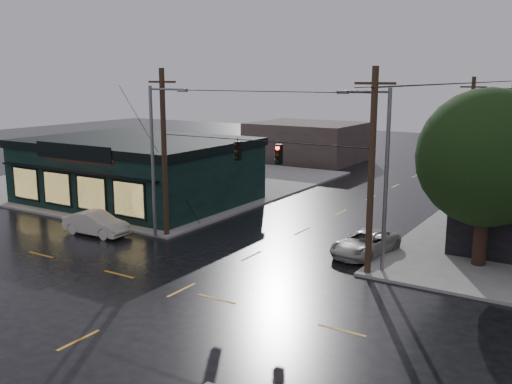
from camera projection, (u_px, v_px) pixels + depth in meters
The scene contains 14 objects.
ground_plane at pixel (182, 290), 26.25m from camera, with size 160.00×160.00×0.00m, color black.
sidewalk_nw at pixel (152, 181), 53.26m from camera, with size 28.00×28.00×0.15m, color gray.
pizza_shop at pixel (137, 169), 44.30m from camera, with size 16.30×12.34×4.90m.
corner_tree at pixel (487, 158), 28.30m from camera, with size 6.94×6.94×9.03m.
utility_pole_nw at pixel (167, 236), 35.04m from camera, with size 2.00×0.32×10.15m, color #301E15, non-canonical shape.
utility_pole_ne at pixel (367, 275), 28.26m from camera, with size 2.00×0.32×10.15m, color #301E15, non-canonical shape.
utility_pole_far_a at pixel (465, 198), 46.11m from camera, with size 2.00×0.32×9.65m, color #301E15, non-canonical shape.
utility_pole_far_b at pixel (506, 166), 62.71m from camera, with size 2.00×0.32×9.15m, color #301E15, non-canonical shape.
span_signal_assembly at pixel (258, 152), 30.46m from camera, with size 13.00×0.48×1.23m.
streetlight_nw at pixel (156, 238), 34.61m from camera, with size 5.40×0.30×9.15m, color slate, non-canonical shape.
streetlight_ne at pixel (382, 273), 28.58m from camera, with size 5.40×0.30×9.15m, color slate, non-canonical shape.
bg_building_west at pixel (307, 142), 66.31m from camera, with size 12.00×10.00×4.40m, color #40322E.
sedan_cream at pixel (96, 224), 35.25m from camera, with size 1.54×4.41×1.45m, color beige.
suv_silver at pixel (365, 243), 31.32m from camera, with size 2.19×4.76×1.32m, color #AEA9A0.
Camera 1 is at (16.11, -19.20, 9.68)m, focal length 40.00 mm.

